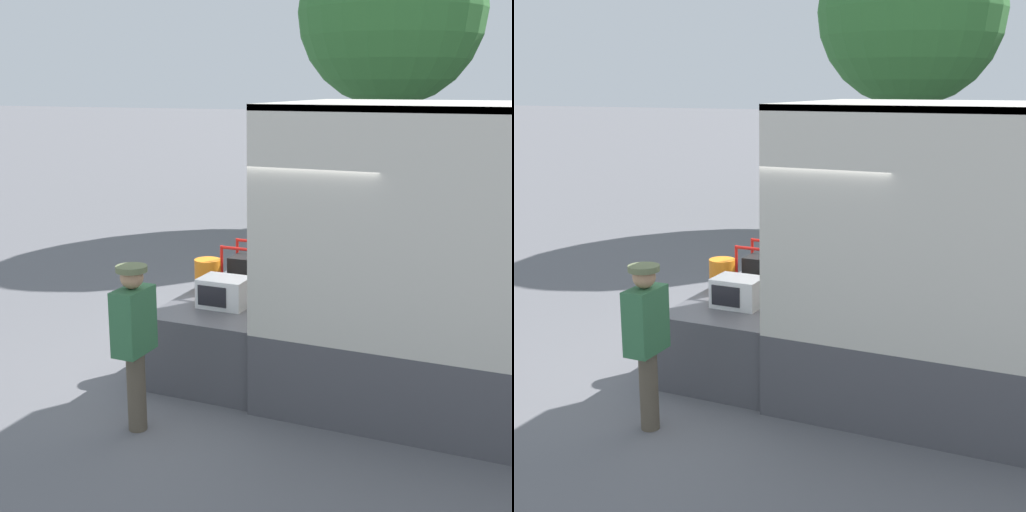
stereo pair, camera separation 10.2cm
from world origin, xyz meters
The scene contains 7 objects.
ground_plane centered at (0.00, 0.00, 0.00)m, with size 160.00×160.00×0.00m, color slate.
tailgate_deck centered at (-0.63, 0.00, 0.42)m, with size 1.27×2.26×0.84m, color #4C4C51.
microwave centered at (-0.62, -0.43, 1.01)m, with size 0.53×0.41×0.33m.
portable_generator centered at (-0.56, 0.34, 1.05)m, with size 0.71×0.47×0.55m.
orange_bucket centered at (-1.07, 0.06, 1.03)m, with size 0.31×0.31×0.38m.
worker_person centered at (-0.85, -1.89, 0.99)m, with size 0.29×0.44×1.63m.
street_tree centered at (-1.18, 9.43, 4.81)m, with size 4.23×4.23×6.94m.
Camera 2 is at (2.79, -7.17, 3.24)m, focal length 50.00 mm.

